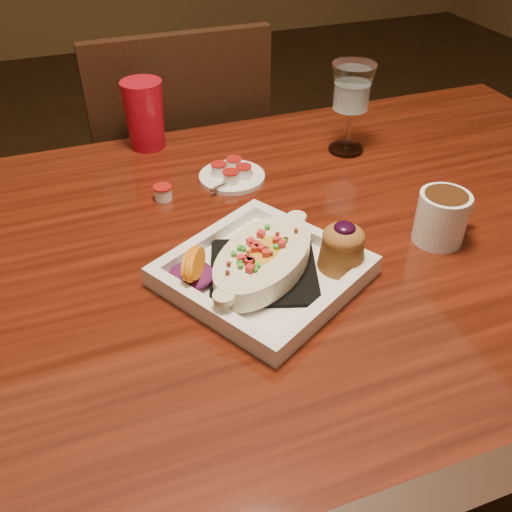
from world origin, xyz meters
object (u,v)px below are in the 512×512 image
object	(u,v)px
table	(267,294)
chair_far	(179,187)
plate	(272,263)
coffee_mug	(443,215)
goblet	(352,92)
red_tumbler	(145,115)
saucer	(232,175)

from	to	relation	value
table	chair_far	bearing A→B (deg)	90.00
plate	coffee_mug	distance (m)	0.28
plate	coffee_mug	xyz separation A→B (m)	(0.28, -0.00, 0.02)
chair_far	table	bearing A→B (deg)	90.00
chair_far	plate	distance (m)	0.75
goblet	red_tumbler	world-z (taller)	goblet
chair_far	plate	bearing A→B (deg)	88.25
plate	coffee_mug	world-z (taller)	plate
coffee_mug	goblet	xyz separation A→B (m)	(0.01, 0.32, 0.07)
chair_far	plate	world-z (taller)	chair_far
goblet	chair_far	bearing A→B (deg)	124.26
plate	goblet	bearing A→B (deg)	19.12
table	saucer	distance (m)	0.24
table	saucer	xyz separation A→B (m)	(0.01, 0.21, 0.11)
table	red_tumbler	xyz separation A→B (m)	(-0.10, 0.40, 0.16)
goblet	saucer	xyz separation A→B (m)	(-0.25, -0.03, -0.11)
table	saucer	world-z (taller)	saucer
goblet	red_tumbler	size ratio (longest dim) A/B	1.29
saucer	table	bearing A→B (deg)	-93.74
coffee_mug	saucer	distance (m)	0.38
table	chair_far	size ratio (longest dim) A/B	1.61
coffee_mug	saucer	size ratio (longest dim) A/B	0.90
plate	saucer	size ratio (longest dim) A/B	2.71
chair_far	red_tumbler	bearing A→B (deg)	66.50
plate	saucer	world-z (taller)	plate
chair_far	saucer	distance (m)	0.49
chair_far	goblet	world-z (taller)	chair_far
table	red_tumbler	distance (m)	0.44
plate	coffee_mug	size ratio (longest dim) A/B	3.00
coffee_mug	plate	bearing A→B (deg)	168.21
chair_far	goblet	xyz separation A→B (m)	(0.26, -0.38, 0.36)
plate	red_tumbler	bearing A→B (deg)	70.25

